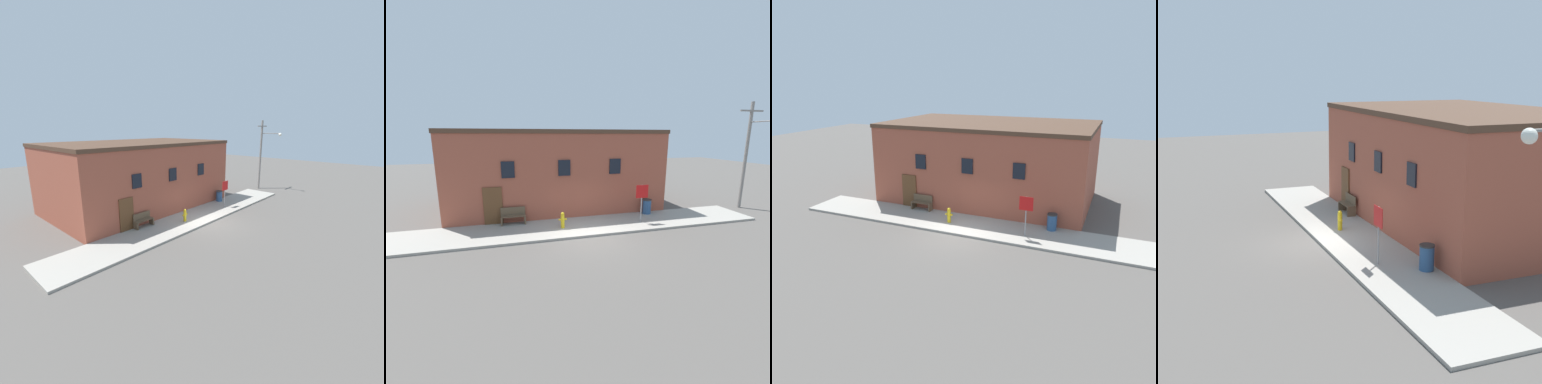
% 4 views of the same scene
% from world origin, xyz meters
% --- Properties ---
extents(ground_plane, '(80.00, 80.00, 0.00)m').
position_xyz_m(ground_plane, '(0.00, 0.00, 0.00)').
color(ground_plane, '#56514C').
extents(sidewalk, '(20.71, 2.97, 0.12)m').
position_xyz_m(sidewalk, '(0.00, 1.48, 0.06)').
color(sidewalk, '#9E998E').
rests_on(sidewalk, ground).
extents(brick_building, '(13.45, 8.26, 5.28)m').
position_xyz_m(brick_building, '(-0.61, 7.04, 2.64)').
color(brick_building, '#9E4C38').
rests_on(brick_building, ground).
extents(fire_hydrant, '(0.43, 0.21, 0.87)m').
position_xyz_m(fire_hydrant, '(-1.06, 1.35, 0.56)').
color(fire_hydrant, gold).
rests_on(fire_hydrant, sidewalk).
extents(stop_sign, '(0.73, 0.06, 2.14)m').
position_xyz_m(stop_sign, '(3.43, 1.18, 1.63)').
color(stop_sign, gray).
rests_on(stop_sign, sidewalk).
extents(bench, '(1.33, 0.44, 0.93)m').
position_xyz_m(bench, '(-3.57, 2.68, 0.56)').
color(bench, brown).
rests_on(bench, sidewalk).
extents(trash_bin, '(0.54, 0.54, 0.92)m').
position_xyz_m(trash_bin, '(4.56, 2.53, 0.59)').
color(trash_bin, '#2D517F').
rests_on(trash_bin, sidewalk).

